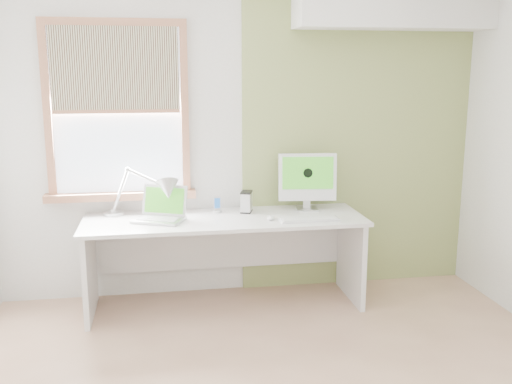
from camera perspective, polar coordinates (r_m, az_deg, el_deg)
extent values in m
cube|color=silver|center=(4.83, -1.40, 5.20)|extent=(4.00, 0.02, 2.60)
cube|color=silver|center=(1.51, 18.26, -10.50)|extent=(4.00, 0.02, 2.60)
cube|color=#8C9955|center=(5.05, 9.98, 5.31)|extent=(2.00, 0.02, 2.60)
cube|color=white|center=(4.96, 13.43, 17.80)|extent=(1.60, 0.40, 0.42)
cube|color=#8F593F|center=(4.80, -19.92, 7.45)|extent=(0.06, 0.06, 1.42)
cube|color=#8F593F|center=(4.72, -7.05, 8.01)|extent=(0.06, 0.06, 1.42)
cube|color=#8F593F|center=(4.74, -13.95, 16.00)|extent=(1.00, 0.06, 0.06)
cube|color=#8F593F|center=(4.80, -13.16, -0.35)|extent=(1.20, 0.14, 0.06)
cube|color=#D1E2F9|center=(4.75, -13.52, 7.79)|extent=(1.00, 0.01, 1.30)
cube|color=beige|center=(4.70, -13.75, 11.71)|extent=(0.98, 0.02, 0.65)
cube|color=#8F593F|center=(4.71, -13.56, 7.75)|extent=(0.98, 0.03, 0.03)
cube|color=silver|center=(4.54, -3.12, -2.76)|extent=(2.20, 0.70, 0.03)
cube|color=silver|center=(4.66, -16.13, -7.55)|extent=(0.04, 0.64, 0.70)
cube|color=silver|center=(4.87, 9.37, -6.37)|extent=(0.04, 0.64, 0.70)
cube|color=silver|center=(4.92, -3.51, -4.82)|extent=(2.08, 0.02, 0.48)
cylinder|color=silver|center=(4.77, -13.90, -2.05)|extent=(0.21, 0.21, 0.02)
sphere|color=silver|center=(4.77, -13.91, -1.85)|extent=(0.06, 0.06, 0.05)
cylinder|color=silver|center=(4.70, -13.24, 0.13)|extent=(0.16, 0.08, 0.35)
sphere|color=silver|center=(4.64, -12.56, 2.17)|extent=(0.05, 0.05, 0.04)
cylinder|color=silver|center=(4.58, -10.83, 1.39)|extent=(0.29, 0.17, 0.14)
sphere|color=silver|center=(4.52, -9.05, 0.58)|extent=(0.05, 0.05, 0.04)
cone|color=silver|center=(4.51, -8.69, 0.21)|extent=(0.19, 0.24, 0.21)
cube|color=silver|center=(4.50, -9.59, -2.73)|extent=(0.44, 0.38, 0.02)
cube|color=#B2B5B7|center=(4.49, -9.60, -2.60)|extent=(0.35, 0.27, 0.00)
cube|color=silver|center=(4.58, -9.01, -0.80)|extent=(0.37, 0.22, 0.24)
cube|color=#389020|center=(4.57, -9.05, -0.82)|extent=(0.32, 0.18, 0.19)
cylinder|color=silver|center=(4.72, -3.86, -1.89)|extent=(0.09, 0.09, 0.02)
cube|color=silver|center=(4.70, -3.87, -1.09)|extent=(0.06, 0.02, 0.11)
cube|color=#194C99|center=(4.70, -3.85, -1.11)|extent=(0.05, 0.01, 0.08)
cube|color=silver|center=(4.70, -0.95, -0.97)|extent=(0.12, 0.15, 0.17)
cube|color=black|center=(4.69, -0.96, -0.01)|extent=(0.12, 0.15, 0.01)
cube|color=black|center=(4.72, -0.95, -1.92)|extent=(0.12, 0.15, 0.01)
cube|color=silver|center=(4.82, 5.07, -1.69)|extent=(0.19, 0.17, 0.01)
cube|color=silver|center=(4.83, 5.04, -0.66)|extent=(0.06, 0.03, 0.16)
cube|color=white|center=(4.78, 5.10, 1.48)|extent=(0.48, 0.14, 0.39)
cube|color=#389020|center=(4.75, 5.15, 1.88)|extent=(0.42, 0.07, 0.26)
cylinder|color=black|center=(4.74, 5.16, 1.88)|extent=(0.08, 0.02, 0.08)
cube|color=white|center=(4.47, 5.31, -2.73)|extent=(0.46, 0.14, 0.02)
cube|color=white|center=(4.47, 5.31, -2.61)|extent=(0.43, 0.10, 0.00)
ellipsoid|color=white|center=(4.48, 1.46, -2.58)|extent=(0.08, 0.11, 0.03)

